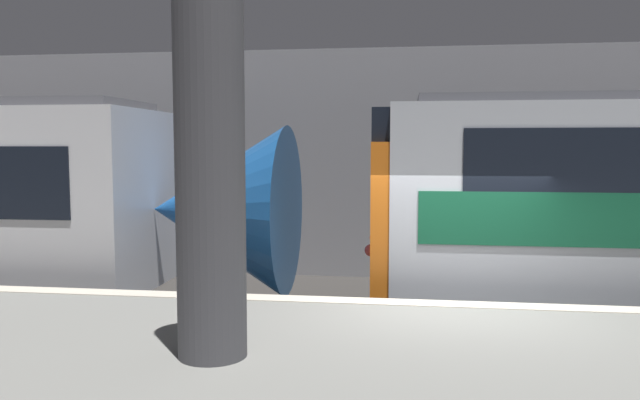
{
  "coord_description": "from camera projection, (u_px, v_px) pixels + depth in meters",
  "views": [
    {
      "loc": [
        -0.57,
        -7.41,
        2.87
      ],
      "look_at": [
        -1.71,
        0.86,
        2.15
      ],
      "focal_mm": 35.0,
      "sensor_mm": 36.0,
      "label": 1
    }
  ],
  "objects": [
    {
      "name": "ground_plane",
      "position": [
        451.0,
        386.0,
        7.48
      ],
      "size": [
        120.0,
        120.0,
        0.0
      ],
      "primitive_type": "plane",
      "color": "#33302D"
    },
    {
      "name": "station_rear_barrier",
      "position": [
        432.0,
        164.0,
        13.43
      ],
      "size": [
        50.0,
        0.15,
        4.99
      ],
      "color": "#939399",
      "rests_on": "ground"
    },
    {
      "name": "support_pillar_near",
      "position": [
        210.0,
        149.0,
        5.31
      ],
      "size": [
        0.6,
        0.6,
        3.61
      ],
      "color": "#47474C",
      "rests_on": "platform"
    }
  ]
}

